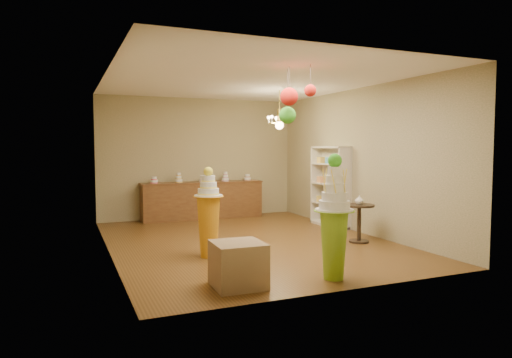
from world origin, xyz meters
name	(u,v)px	position (x,y,z in m)	size (l,w,h in m)	color
floor	(247,241)	(0.00, 0.00, 0.00)	(6.50, 6.50, 0.00)	#553717
ceiling	(247,81)	(0.00, 0.00, 3.00)	(6.50, 6.50, 0.00)	silver
wall_back	(199,158)	(0.00, 3.25, 1.50)	(5.00, 0.04, 3.00)	gray
wall_front	(346,170)	(0.00, -3.25, 1.50)	(5.00, 0.04, 3.00)	gray
wall_left	(107,164)	(-2.50, 0.00, 1.50)	(0.04, 6.50, 3.00)	gray
wall_right	(358,161)	(2.50, 0.00, 1.50)	(0.04, 6.50, 3.00)	gray
pedestal_green	(334,228)	(0.15, -2.77, 0.70)	(0.51, 0.51, 1.69)	#81B427
pedestal_orange	(209,219)	(-1.04, -0.92, 0.62)	(0.60, 0.60, 1.46)	#C68217
burlap_riser	(238,264)	(-1.16, -2.58, 0.29)	(0.63, 0.63, 0.57)	olive
sideboard	(203,200)	(0.00, 2.97, 0.48)	(3.04, 0.54, 1.16)	brown
shelving_unit	(330,186)	(2.34, 0.80, 0.90)	(0.33, 1.20, 1.80)	beige
round_table	(359,218)	(1.89, -0.92, 0.46)	(0.62, 0.62, 0.71)	black
vase	(359,200)	(1.89, -0.92, 0.80)	(0.16, 0.16, 0.17)	beige
pom_red_left	(289,97)	(0.01, -1.70, 2.55)	(0.27, 0.27, 0.59)	#41372E
pom_green_mid	(287,115)	(0.09, -1.50, 2.28)	(0.27, 0.27, 0.85)	#41372E
pom_red_right	(310,90)	(0.22, -1.98, 2.62)	(0.18, 0.18, 0.47)	#41372E
chandelier	(279,123)	(1.13, 0.94, 2.30)	(0.72, 0.72, 0.85)	#D6C14B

